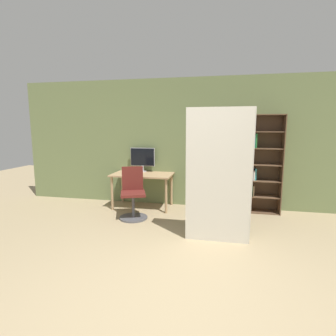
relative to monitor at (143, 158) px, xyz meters
name	(u,v)px	position (x,y,z in m)	size (l,w,h in m)	color
ground_plane	(164,311)	(1.20, -3.28, -1.03)	(16.00, 16.00, 0.00)	#9E8966
wall_back	(199,143)	(1.20, 0.13, 0.32)	(8.00, 0.06, 2.70)	#6B7A4C
desk	(142,178)	(0.07, -0.25, -0.39)	(1.25, 0.69, 0.72)	tan
monitor	(143,158)	(0.00, 0.00, 0.00)	(0.54, 0.17, 0.52)	#B7B7BC
office_chair	(133,197)	(0.08, -0.90, -0.64)	(0.57, 0.57, 0.95)	#4C4C51
bookshelf	(255,165)	(2.34, -0.04, -0.09)	(0.79, 0.34, 1.93)	brown
mattress_near	(219,176)	(1.65, -1.59, -0.04)	(0.94, 0.27, 1.97)	beige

